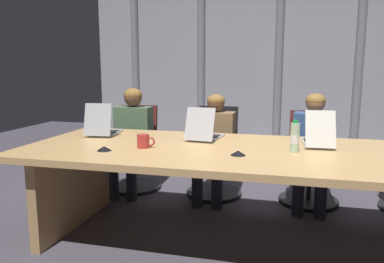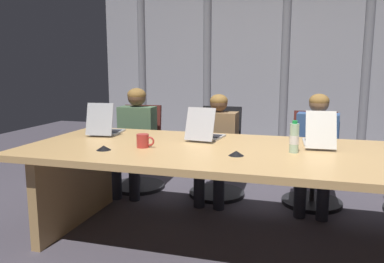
{
  "view_description": "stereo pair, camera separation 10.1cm",
  "coord_description": "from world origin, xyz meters",
  "px_view_note": "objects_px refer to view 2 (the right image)",
  "views": [
    {
      "loc": [
        0.24,
        -2.83,
        1.37
      ],
      "look_at": [
        -0.51,
        0.12,
        0.86
      ],
      "focal_mm": 35.46,
      "sensor_mm": 36.0,
      "label": 1
    },
    {
      "loc": [
        0.34,
        -2.81,
        1.37
      ],
      "look_at": [
        -0.51,
        0.12,
        0.86
      ],
      "focal_mm": 35.46,
      "sensor_mm": 36.0,
      "label": 2
    }
  ],
  "objects_px": {
    "office_chair_left_end": "(139,157)",
    "water_bottle_primary": "(294,138)",
    "laptop_center": "(318,139)",
    "office_chair_left_mid": "(218,163)",
    "conference_mic_middle": "(236,153)",
    "person_center": "(316,145)",
    "office_chair_center": "(313,170)",
    "person_left_mid": "(216,141)",
    "laptop_left_mid": "(205,133)",
    "conference_mic_left_side": "(104,148)",
    "person_left_end": "(135,133)",
    "laptop_left_end": "(105,128)",
    "coffee_mug_near": "(143,141)"
  },
  "relations": [
    {
      "from": "office_chair_left_mid",
      "to": "person_left_mid",
      "type": "distance_m",
      "value": 0.32
    },
    {
      "from": "laptop_left_mid",
      "to": "office_chair_center",
      "type": "xyz_separation_m",
      "value": [
        0.93,
        0.8,
        -0.47
      ]
    },
    {
      "from": "laptop_left_mid",
      "to": "water_bottle_primary",
      "type": "distance_m",
      "value": 0.82
    },
    {
      "from": "office_chair_left_end",
      "to": "conference_mic_left_side",
      "type": "relative_size",
      "value": 8.55
    },
    {
      "from": "person_left_end",
      "to": "person_center",
      "type": "relative_size",
      "value": 1.02
    },
    {
      "from": "laptop_left_mid",
      "to": "person_center",
      "type": "bearing_deg",
      "value": -49.61
    },
    {
      "from": "laptop_left_end",
      "to": "laptop_left_mid",
      "type": "xyz_separation_m",
      "value": [
        0.96,
        0.01,
        -0.0
      ]
    },
    {
      "from": "office_chair_left_mid",
      "to": "conference_mic_left_side",
      "type": "relative_size",
      "value": 8.65
    },
    {
      "from": "person_center",
      "to": "conference_mic_middle",
      "type": "relative_size",
      "value": 10.23
    },
    {
      "from": "person_left_mid",
      "to": "office_chair_center",
      "type": "bearing_deg",
      "value": 100.65
    },
    {
      "from": "laptop_left_mid",
      "to": "office_chair_left_end",
      "type": "bearing_deg",
      "value": 57.01
    },
    {
      "from": "conference_mic_left_side",
      "to": "conference_mic_middle",
      "type": "height_order",
      "value": "same"
    },
    {
      "from": "person_center",
      "to": "conference_mic_middle",
      "type": "distance_m",
      "value": 1.33
    },
    {
      "from": "office_chair_left_end",
      "to": "water_bottle_primary",
      "type": "xyz_separation_m",
      "value": [
        1.74,
        -1.14,
        0.52
      ]
    },
    {
      "from": "laptop_center",
      "to": "person_left_end",
      "type": "distance_m",
      "value": 2.02
    },
    {
      "from": "conference_mic_left_side",
      "to": "laptop_center",
      "type": "bearing_deg",
      "value": 21.83
    },
    {
      "from": "coffee_mug_near",
      "to": "office_chair_center",
      "type": "bearing_deg",
      "value": 44.0
    },
    {
      "from": "laptop_left_mid",
      "to": "office_chair_left_mid",
      "type": "relative_size",
      "value": 0.44
    },
    {
      "from": "office_chair_center",
      "to": "person_left_mid",
      "type": "bearing_deg",
      "value": -80.53
    },
    {
      "from": "laptop_left_mid",
      "to": "water_bottle_primary",
      "type": "height_order",
      "value": "laptop_left_mid"
    },
    {
      "from": "office_chair_left_end",
      "to": "person_center",
      "type": "xyz_separation_m",
      "value": [
        1.93,
        -0.16,
        0.29
      ]
    },
    {
      "from": "office_chair_left_end",
      "to": "person_left_end",
      "type": "xyz_separation_m",
      "value": [
        0.02,
        -0.16,
        0.31
      ]
    },
    {
      "from": "office_chair_left_mid",
      "to": "person_center",
      "type": "distance_m",
      "value": 1.05
    },
    {
      "from": "laptop_center",
      "to": "office_chair_center",
      "type": "xyz_separation_m",
      "value": [
        0.0,
        0.82,
        -0.47
      ]
    },
    {
      "from": "office_chair_left_mid",
      "to": "coffee_mug_near",
      "type": "relative_size",
      "value": 6.61
    },
    {
      "from": "office_chair_left_mid",
      "to": "office_chair_center",
      "type": "bearing_deg",
      "value": 89.12
    },
    {
      "from": "office_chair_left_end",
      "to": "coffee_mug_near",
      "type": "bearing_deg",
      "value": 20.07
    },
    {
      "from": "office_chair_left_end",
      "to": "office_chair_center",
      "type": "distance_m",
      "value": 1.92
    },
    {
      "from": "laptop_center",
      "to": "person_left_mid",
      "type": "xyz_separation_m",
      "value": [
        -0.97,
        0.65,
        -0.19
      ]
    },
    {
      "from": "office_chair_center",
      "to": "conference_mic_left_side",
      "type": "xyz_separation_m",
      "value": [
        -1.56,
        -1.44,
        0.43
      ]
    },
    {
      "from": "laptop_center",
      "to": "office_chair_left_mid",
      "type": "relative_size",
      "value": 0.49
    },
    {
      "from": "laptop_center",
      "to": "person_left_mid",
      "type": "bearing_deg",
      "value": 53.13
    },
    {
      "from": "person_left_mid",
      "to": "conference_mic_middle",
      "type": "distance_m",
      "value": 1.26
    },
    {
      "from": "laptop_center",
      "to": "office_chair_left_mid",
      "type": "distance_m",
      "value": 1.36
    },
    {
      "from": "office_chair_center",
      "to": "water_bottle_primary",
      "type": "distance_m",
      "value": 1.26
    },
    {
      "from": "person_center",
      "to": "water_bottle_primary",
      "type": "height_order",
      "value": "person_center"
    },
    {
      "from": "person_left_end",
      "to": "conference_mic_middle",
      "type": "height_order",
      "value": "person_left_end"
    },
    {
      "from": "office_chair_left_end",
      "to": "conference_mic_middle",
      "type": "height_order",
      "value": "office_chair_left_end"
    },
    {
      "from": "conference_mic_left_side",
      "to": "person_left_end",
      "type": "bearing_deg",
      "value": 104.72
    },
    {
      "from": "laptop_left_end",
      "to": "laptop_center",
      "type": "distance_m",
      "value": 1.89
    },
    {
      "from": "person_center",
      "to": "person_left_mid",
      "type": "bearing_deg",
      "value": -84.19
    },
    {
      "from": "laptop_left_end",
      "to": "office_chair_center",
      "type": "xyz_separation_m",
      "value": [
        1.89,
        0.82,
        -0.47
      ]
    },
    {
      "from": "laptop_center",
      "to": "person_center",
      "type": "relative_size",
      "value": 0.41
    },
    {
      "from": "laptop_center",
      "to": "office_chair_center",
      "type": "relative_size",
      "value": 0.5
    },
    {
      "from": "water_bottle_primary",
      "to": "office_chair_left_end",
      "type": "bearing_deg",
      "value": 146.85
    },
    {
      "from": "office_chair_center",
      "to": "conference_mic_left_side",
      "type": "bearing_deg",
      "value": -47.24
    },
    {
      "from": "office_chair_center",
      "to": "person_center",
      "type": "xyz_separation_m",
      "value": [
        0.01,
        -0.16,
        0.29
      ]
    },
    {
      "from": "water_bottle_primary",
      "to": "person_left_mid",
      "type": "bearing_deg",
      "value": 129.09
    },
    {
      "from": "conference_mic_middle",
      "to": "person_center",
      "type": "bearing_deg",
      "value": 63.84
    },
    {
      "from": "person_center",
      "to": "water_bottle_primary",
      "type": "distance_m",
      "value": 1.02
    }
  ]
}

